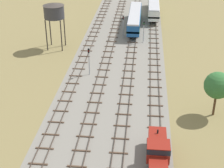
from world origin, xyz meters
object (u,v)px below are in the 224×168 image
at_px(signal_post_nearest, 144,29).
at_px(signal_post_mid, 123,24).
at_px(shunter_loco_centre_nearest, 158,151).
at_px(water_tower, 54,11).
at_px(signal_post_near, 89,58).
at_px(diesel_railcar_centre_left_near, 135,18).
at_px(diesel_railcar_centre_mid, 154,6).

distance_m(signal_post_nearest, signal_post_mid, 5.45).
relative_size(shunter_loco_centre_nearest, water_tower, 0.86).
bearing_deg(water_tower, signal_post_near, -53.53).
height_order(shunter_loco_centre_nearest, diesel_railcar_centre_left_near, diesel_railcar_centre_left_near).
height_order(diesel_railcar_centre_mid, water_tower, water_tower).
distance_m(shunter_loco_centre_nearest, diesel_railcar_centre_left_near, 51.10).
relative_size(shunter_loco_centre_nearest, signal_post_near, 1.61).
xyz_separation_m(water_tower, signal_post_near, (9.15, -12.38, -4.79)).
xyz_separation_m(diesel_railcar_centre_mid, signal_post_nearest, (-2.39, -21.81, 0.61)).
bearing_deg(shunter_loco_centre_nearest, signal_post_mid, 99.37).
height_order(diesel_railcar_centre_left_near, signal_post_near, signal_post_near).
xyz_separation_m(diesel_railcar_centre_mid, signal_post_near, (-11.95, -39.28, 0.76)).
height_order(diesel_railcar_centre_mid, signal_post_near, signal_post_near).
relative_size(water_tower, signal_post_near, 1.87).
distance_m(shunter_loco_centre_nearest, signal_post_near, 26.31).
height_order(diesel_railcar_centre_left_near, signal_post_nearest, signal_post_nearest).
bearing_deg(signal_post_mid, signal_post_nearest, -28.55).
xyz_separation_m(signal_post_nearest, signal_post_near, (-9.56, -17.46, 0.15)).
bearing_deg(shunter_loco_centre_nearest, diesel_railcar_centre_mid, 90.00).
xyz_separation_m(shunter_loco_centre_nearest, diesel_railcar_centre_left_near, (-4.78, 50.88, 0.59)).
bearing_deg(signal_post_nearest, shunter_loco_centre_nearest, -86.65).
xyz_separation_m(diesel_railcar_centre_left_near, water_tower, (-16.32, -15.09, 5.55)).
distance_m(diesel_railcar_centre_mid, water_tower, 34.64).
bearing_deg(water_tower, diesel_railcar_centre_mid, 51.89).
xyz_separation_m(shunter_loco_centre_nearest, signal_post_mid, (-7.17, 43.47, 1.38)).
bearing_deg(signal_post_mid, water_tower, -151.11).
relative_size(diesel_railcar_centre_left_near, signal_post_mid, 3.84).
relative_size(diesel_railcar_centre_left_near, signal_post_nearest, 4.09).
height_order(signal_post_nearest, signal_post_near, signal_post_near).
bearing_deg(signal_post_near, diesel_railcar_centre_left_near, 75.37).
relative_size(water_tower, signal_post_nearest, 1.96).
bearing_deg(shunter_loco_centre_nearest, diesel_railcar_centre_left_near, 95.37).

